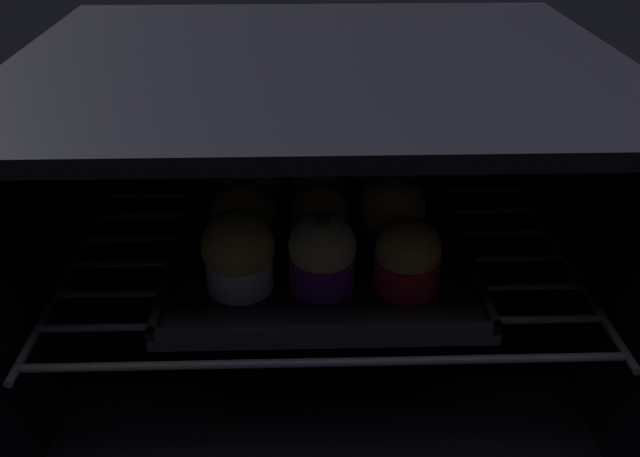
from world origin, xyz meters
TOP-DOWN VIEW (x-y plane):
  - oven_cavity at (0.00, 26.25)cm, footprint 59.00×47.00cm
  - oven_rack at (0.00, 22.00)cm, footprint 54.80×42.00cm
  - baking_tray at (0.00, 20.17)cm, footprint 31.65×31.65cm
  - muffin_row0_col0 at (-8.07, 12.54)cm, footprint 7.15×7.15cm
  - muffin_row0_col1 at (0.20, 12.50)cm, footprint 6.63×6.63cm
  - muffin_row0_col2 at (8.26, 12.14)cm, footprint 6.54×6.54cm
  - muffin_row1_col0 at (-8.14, 20.36)cm, footprint 6.99×6.99cm
  - muffin_row1_col1 at (0.12, 20.36)cm, footprint 6.54×6.54cm
  - muffin_row1_col2 at (7.55, 19.82)cm, footprint 7.16×7.16cm
  - muffin_row2_col0 at (-7.61, 27.83)cm, footprint 6.84×6.84cm
  - muffin_row2_col1 at (-0.36, 28.41)cm, footprint 6.54×6.54cm
  - muffin_row2_col2 at (8.10, 28.23)cm, footprint 6.55×6.55cm

SIDE VIEW (x-z plane):
  - oven_rack at x=0.00cm, z-range 13.20..14.00cm
  - baking_tray at x=0.00cm, z-range 13.59..15.79cm
  - oven_cavity at x=0.00cm, z-range -1.50..35.50cm
  - muffin_row1_col1 at x=0.12cm, z-range 14.77..21.90cm
  - muffin_row1_col0 at x=-8.14cm, z-range 14.76..22.25cm
  - muffin_row0_col2 at x=8.26cm, z-range 14.81..22.22cm
  - muffin_row2_col1 at x=-0.36cm, z-range 14.76..22.68cm
  - muffin_row2_col2 at x=8.10cm, z-range 14.89..22.67cm
  - muffin_row2_col0 at x=-7.61cm, z-range 14.67..22.99cm
  - muffin_row0_col1 at x=0.20cm, z-range 14.86..22.95cm
  - muffin_row0_col0 at x=-8.07cm, z-range 14.91..23.17cm
  - muffin_row1_col2 at x=7.55cm, z-range 14.95..23.26cm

